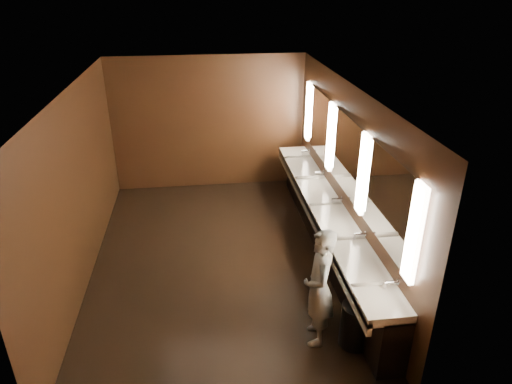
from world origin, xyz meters
TOP-DOWN VIEW (x-y plane):
  - floor at (0.00, 0.00)m, footprint 6.00×6.00m
  - ceiling at (0.00, 0.00)m, footprint 4.00×6.00m
  - wall_back at (0.00, 3.00)m, footprint 4.00×0.02m
  - wall_front at (0.00, -3.00)m, footprint 4.00×0.02m
  - wall_left at (-2.00, 0.00)m, footprint 0.02×6.00m
  - wall_right at (2.00, 0.00)m, footprint 0.02×6.00m
  - sink_counter at (1.79, 0.00)m, footprint 0.55×5.40m
  - mirror_band at (1.98, -0.00)m, footprint 0.06×5.03m
  - person at (1.12, -1.93)m, footprint 0.45×0.62m
  - trash_bin at (1.58, -2.08)m, footprint 0.48×0.48m

SIDE VIEW (x-z plane):
  - floor at x=0.00m, z-range 0.00..0.00m
  - trash_bin at x=1.58m, z-range 0.00..0.58m
  - sink_counter at x=1.79m, z-range -0.01..1.00m
  - person at x=1.12m, z-range 0.00..1.57m
  - wall_back at x=0.00m, z-range 0.00..2.80m
  - wall_front at x=0.00m, z-range 0.00..2.80m
  - wall_left at x=-2.00m, z-range 0.00..2.80m
  - wall_right at x=2.00m, z-range 0.00..2.80m
  - mirror_band at x=1.98m, z-range 1.17..2.32m
  - ceiling at x=0.00m, z-range 2.79..2.81m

